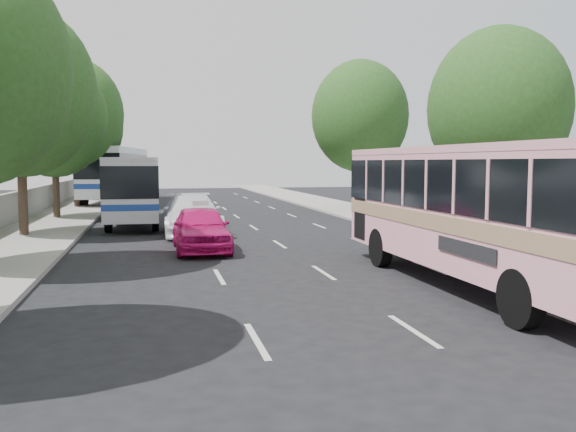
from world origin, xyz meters
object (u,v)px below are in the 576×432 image
object	(u,v)px
tour_coach_rear	(116,170)
pink_bus	(477,200)
tour_coach_front	(134,184)
pink_taxi	(201,228)
white_pickup	(192,214)

from	to	relation	value
tour_coach_rear	pink_bus	bearing A→B (deg)	-66.23
pink_bus	tour_coach_front	size ratio (longest dim) A/B	0.99
pink_taxi	tour_coach_rear	xyz separation A→B (m)	(-4.30, 26.86, 1.70)
tour_coach_rear	pink_taxi	bearing A→B (deg)	-74.01
white_pickup	pink_bus	bearing A→B (deg)	-63.79
pink_bus	tour_coach_rear	distance (m)	35.99
tour_coach_front	pink_bus	bearing A→B (deg)	-63.87
pink_bus	tour_coach_rear	bearing A→B (deg)	106.33
tour_coach_front	tour_coach_rear	size ratio (longest dim) A/B	0.78
tour_coach_front	tour_coach_rear	world-z (taller)	tour_coach_rear
pink_taxi	white_pickup	size ratio (longest dim) A/B	0.79
pink_bus	pink_taxi	size ratio (longest dim) A/B	2.36
pink_taxi	tour_coach_front	bearing A→B (deg)	103.41
tour_coach_front	white_pickup	bearing A→B (deg)	-64.36
white_pickup	tour_coach_rear	xyz separation A→B (m)	(-4.30, 21.86, 1.64)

